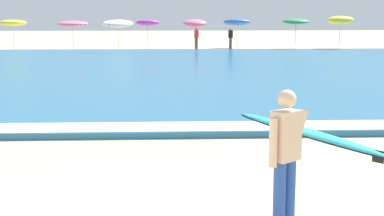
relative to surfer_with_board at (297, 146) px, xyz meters
name	(u,v)px	position (x,y,z in m)	size (l,w,h in m)	color
sea	(132,70)	(-3.11, 19.00, -0.95)	(120.00, 28.00, 0.14)	teal
surf_foam	(97,127)	(-3.11, 5.60, -0.88)	(120.00, 1.06, 0.01)	white
surfer_with_board	(297,146)	(0.00, 0.00, 0.00)	(1.74, 2.03, 1.73)	#284CA3
beach_umbrella_0	(13,23)	(-12.63, 35.28, 0.88)	(2.02, 2.03, 2.16)	beige
beach_umbrella_1	(73,24)	(-8.28, 35.00, 0.83)	(2.21, 2.22, 2.10)	beige
beach_umbrella_2	(118,24)	(-5.06, 35.22, 0.83)	(2.29, 2.32, 2.22)	beige
beach_umbrella_3	(148,23)	(-2.90, 35.46, 0.88)	(1.75, 1.79, 2.20)	beige
beach_umbrella_4	(195,23)	(0.57, 35.36, 0.84)	(1.76, 1.81, 2.23)	beige
beach_umbrella_5	(237,22)	(3.79, 36.19, 0.91)	(2.07, 2.10, 2.26)	beige
beach_umbrella_6	(296,21)	(7.79, 34.16, 0.99)	(1.94, 1.96, 2.26)	beige
beach_umbrella_7	(340,20)	(10.89, 33.70, 1.09)	(1.91, 1.92, 2.43)	beige
beachgoer_near_row_left	(231,38)	(3.11, 34.45, -0.18)	(0.32, 0.20, 1.58)	#383842
beachgoer_near_row_mid	(196,38)	(0.64, 34.40, -0.18)	(0.32, 0.20, 1.58)	#383842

